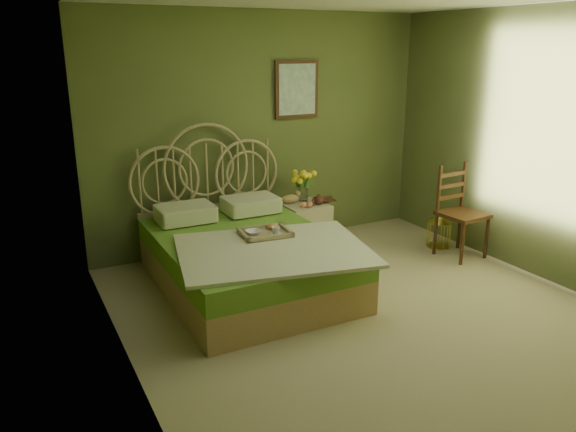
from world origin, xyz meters
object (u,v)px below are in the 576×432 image
nightstand (304,218)px  birdcage (439,231)px  bed (245,255)px  chair (458,206)px

nightstand → birdcage: bearing=-27.1°
bed → chair: bearing=-6.4°
nightstand → birdcage: (1.38, -0.70, -0.15)m
bed → birdcage: 2.41m
bed → birdcage: bearing=-0.3°
bed → chair: bed is taller
bed → birdcage: bed is taller
nightstand → chair: (1.38, -0.96, 0.21)m
chair → birdcage: chair is taller
bed → birdcage: size_ratio=5.85×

